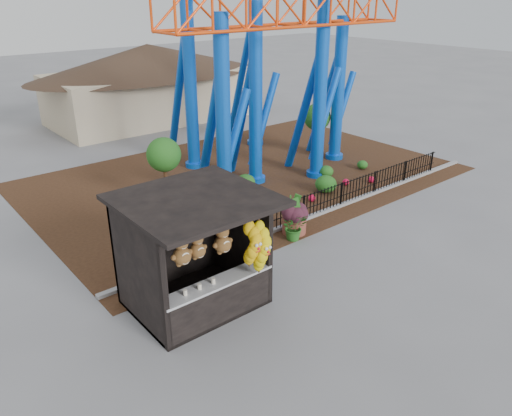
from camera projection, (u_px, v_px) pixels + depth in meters
ground at (307, 282)px, 14.28m from camera, size 120.00×120.00×0.00m
mulch_bed at (244, 176)px, 22.25m from camera, size 18.00×12.00×0.02m
curb at (326, 211)px, 18.70m from camera, size 18.00×0.18×0.12m
prize_booth at (199, 256)px, 12.59m from camera, size 3.50×3.40×3.12m
picket_fence at (343, 194)px, 19.04m from camera, size 12.20×0.06×1.00m
roller_coaster at (261, 22)px, 20.44m from camera, size 11.00×6.37×10.82m
terracotta_planter at (294, 224)px, 17.02m from camera, size 0.98×0.98×0.66m
planter_foliage at (295, 207)px, 16.75m from camera, size 0.70×0.70×0.64m
potted_plant at (294, 227)px, 16.53m from camera, size 1.04×0.97×0.94m
landscaping at (299, 183)px, 20.63m from camera, size 7.98×3.38×0.70m
pavilion at (149, 70)px, 30.64m from camera, size 15.00×15.00×4.80m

